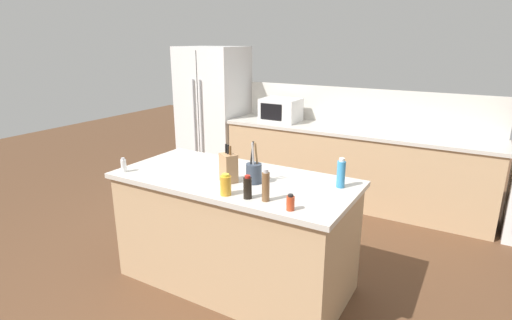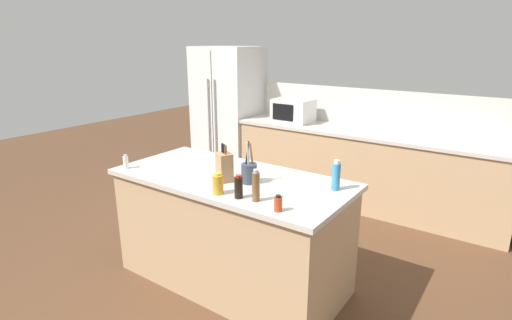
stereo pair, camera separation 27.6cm
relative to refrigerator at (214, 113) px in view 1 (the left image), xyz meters
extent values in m
plane|color=brown|center=(1.83, -2.25, -0.95)|extent=(14.00, 14.00, 0.00)
cube|color=tan|center=(2.13, -0.05, -0.50)|extent=(3.23, 0.62, 0.90)
cube|color=beige|center=(2.13, -0.05, -0.03)|extent=(3.27, 0.66, 0.04)
cube|color=beige|center=(2.13, 0.27, 0.22)|extent=(3.23, 0.03, 0.46)
cube|color=tan|center=(1.83, -2.25, -0.50)|extent=(1.86, 0.85, 0.90)
cube|color=beige|center=(1.83, -2.25, -0.03)|extent=(1.92, 0.91, 0.04)
cube|color=white|center=(0.00, 0.00, 0.00)|extent=(0.90, 0.72, 1.89)
cube|color=#2D2D2D|center=(0.00, -0.36, 0.00)|extent=(0.01, 0.00, 1.80)
cylinder|color=#ADB2B7|center=(-0.06, -0.38, 0.00)|extent=(0.02, 0.02, 1.04)
cylinder|color=#ADB2B7|center=(0.06, -0.38, 0.00)|extent=(0.02, 0.02, 1.04)
cube|color=white|center=(1.13, -0.05, 0.14)|extent=(0.49, 0.38, 0.30)
cube|color=black|center=(1.09, -0.24, 0.14)|extent=(0.30, 0.01, 0.21)
cube|color=#A87C54|center=(1.85, -2.35, 0.10)|extent=(0.16, 0.15, 0.22)
cylinder|color=black|center=(1.82, -2.34, 0.25)|extent=(0.02, 0.02, 0.07)
cylinder|color=black|center=(1.85, -2.35, 0.25)|extent=(0.02, 0.02, 0.07)
cylinder|color=brown|center=(1.88, -2.37, 0.25)|extent=(0.02, 0.02, 0.07)
cylinder|color=#333D4C|center=(2.03, -2.28, 0.07)|extent=(0.12, 0.12, 0.15)
cylinder|color=olive|center=(2.05, -2.27, 0.22)|extent=(0.01, 0.05, 0.18)
cylinder|color=black|center=(2.01, -2.28, 0.22)|extent=(0.01, 0.05, 0.18)
cylinder|color=#B2B2B7|center=(2.03, -2.30, 0.22)|extent=(0.01, 0.03, 0.18)
cylinder|color=#B73D1E|center=(2.49, -2.60, 0.04)|extent=(0.05, 0.05, 0.09)
cylinder|color=black|center=(2.49, -2.60, 0.09)|extent=(0.03, 0.03, 0.02)
cylinder|color=#3384BC|center=(2.63, -2.04, 0.09)|extent=(0.06, 0.06, 0.20)
cylinder|color=white|center=(2.63, -2.04, 0.21)|extent=(0.04, 0.04, 0.02)
cylinder|color=gold|center=(1.99, -2.59, 0.06)|extent=(0.08, 0.08, 0.14)
cylinder|color=gold|center=(1.99, -2.59, 0.14)|extent=(0.05, 0.05, 0.02)
cylinder|color=brown|center=(2.28, -2.54, 0.09)|extent=(0.05, 0.05, 0.20)
cylinder|color=#B2B2B7|center=(2.28, -2.54, 0.21)|extent=(0.03, 0.03, 0.02)
cylinder|color=silver|center=(0.97, -2.59, 0.05)|extent=(0.04, 0.04, 0.10)
cylinder|color=#B2B2B7|center=(0.97, -2.59, 0.11)|extent=(0.03, 0.03, 0.02)
cylinder|color=black|center=(2.15, -2.57, 0.07)|extent=(0.06, 0.06, 0.15)
cylinder|color=#B22319|center=(2.15, -2.57, 0.15)|extent=(0.04, 0.04, 0.02)
camera|label=1|loc=(3.48, -4.74, 1.04)|focal=28.00mm
camera|label=2|loc=(3.71, -4.59, 1.04)|focal=28.00mm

